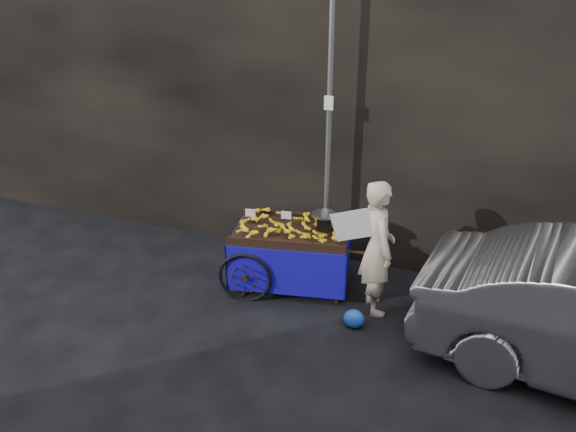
% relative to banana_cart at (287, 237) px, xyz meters
% --- Properties ---
extents(ground, '(80.00, 80.00, 0.00)m').
position_rel_banana_cart_xyz_m(ground, '(0.04, -0.66, -0.71)').
color(ground, black).
rests_on(ground, ground).
extents(building_wall, '(13.50, 2.00, 5.00)m').
position_rel_banana_cart_xyz_m(building_wall, '(0.43, 1.94, 1.79)').
color(building_wall, black).
rests_on(building_wall, ground).
extents(street_pole, '(0.12, 0.10, 4.00)m').
position_rel_banana_cart_xyz_m(street_pole, '(0.34, 0.64, 1.30)').
color(street_pole, slate).
rests_on(street_pole, ground).
extents(banana_cart, '(2.25, 1.34, 1.14)m').
position_rel_banana_cart_xyz_m(banana_cart, '(0.00, 0.00, 0.00)').
color(banana_cart, black).
rests_on(banana_cart, ground).
extents(vendor, '(0.93, 0.76, 1.74)m').
position_rel_banana_cart_xyz_m(vendor, '(1.25, -0.18, 0.16)').
color(vendor, '#BFA88E').
rests_on(vendor, ground).
extents(plastic_bag, '(0.26, 0.21, 0.23)m').
position_rel_banana_cart_xyz_m(plastic_bag, '(1.12, -0.67, -0.59)').
color(plastic_bag, blue).
rests_on(plastic_bag, ground).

